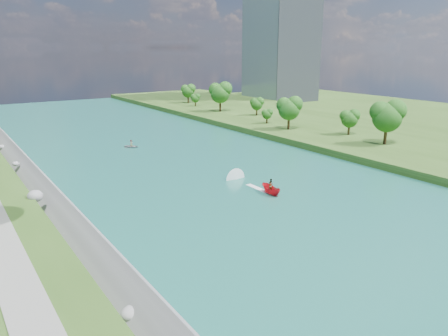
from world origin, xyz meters
TOP-DOWN VIEW (x-y plane):
  - ground at (0.00, 0.00)m, footprint 260.00×260.00m
  - river_water at (0.00, 20.00)m, footprint 55.00×240.00m
  - berm_east at (49.50, 20.00)m, footprint 44.00×240.00m
  - riprap_bank at (-25.85, 18.86)m, footprint 4.55×236.00m
  - office_tower at (82.50, 95.00)m, footprint 22.00×22.00m
  - trees_east at (39.87, 37.07)m, footprint 14.68×142.49m
  - motorboat at (3.25, 5.84)m, footprint 3.60×18.78m
  - raft at (-1.91, 44.38)m, footprint 3.73×3.73m

SIDE VIEW (x-z plane):
  - ground at x=0.00m, z-range 0.00..0.00m
  - river_water at x=0.00m, z-range 0.00..0.10m
  - raft at x=-1.91m, z-range -0.35..1.30m
  - motorboat at x=3.25m, z-range -0.30..1.80m
  - berm_east at x=49.50m, z-range 0.00..1.50m
  - riprap_bank at x=-25.85m, z-range -0.48..4.10m
  - trees_east at x=39.87m, z-range 0.60..11.23m
  - office_tower at x=82.50m, z-range 0.00..60.00m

